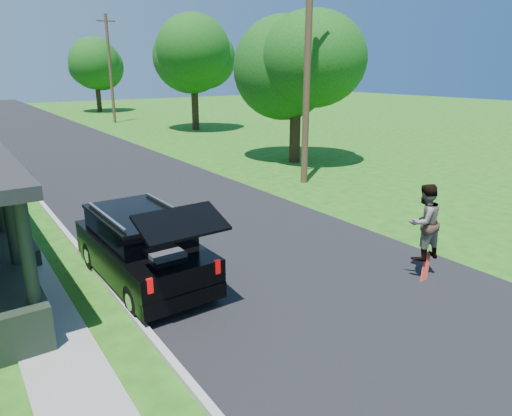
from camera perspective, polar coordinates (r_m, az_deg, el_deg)
ground at (r=10.82m, az=8.51°, el=-10.26°), size 140.00×140.00×0.00m
street at (r=28.21m, az=-20.22°, el=5.92°), size 8.00×120.00×0.02m
curb at (r=27.53m, az=-28.38°, el=4.67°), size 0.15×120.00×0.12m
black_suv at (r=11.21m, az=-14.00°, el=-4.72°), size 1.98×4.91×2.27m
skateboarder at (r=11.64m, az=20.26°, el=-1.66°), size 0.97×0.79×1.87m
skateboard at (r=11.98m, az=20.39°, el=-7.23°), size 0.63×0.30×0.80m
tree_right_near at (r=24.94m, az=5.02°, el=18.70°), size 7.25×7.44×8.76m
tree_right_mid at (r=39.09m, az=-7.95°, el=18.91°), size 7.32×7.49×9.42m
tree_right_far at (r=58.62m, az=-19.49°, el=16.60°), size 5.99×6.04×8.33m
utility_pole_near at (r=20.18m, az=6.51°, el=19.10°), size 1.81×0.32×11.06m
utility_pole_far at (r=45.99m, az=-17.77°, el=16.31°), size 1.65×0.38×9.64m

